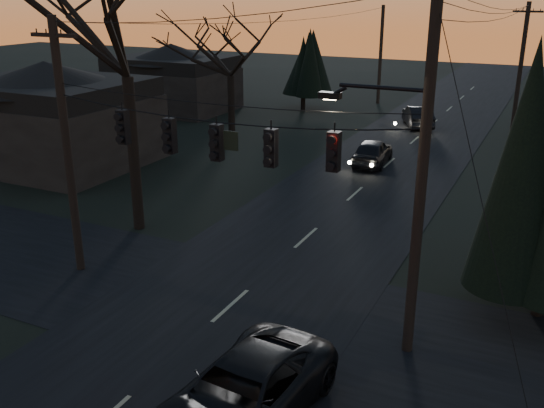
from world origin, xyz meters
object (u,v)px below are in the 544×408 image
at_px(utility_pole_left, 81,269).
at_px(bare_tree_left, 122,8).
at_px(utility_pole_far_r, 511,136).
at_px(sedan_oncoming_b, 418,117).
at_px(utility_pole_right, 407,350).
at_px(utility_pole_far_l, 378,103).
at_px(suv_near, 243,395).
at_px(sedan_oncoming_a, 372,152).

bearing_deg(utility_pole_left, bare_tree_left, 97.99).
height_order(utility_pole_far_r, sedan_oncoming_b, utility_pole_far_r).
xyz_separation_m(utility_pole_left, sedan_oncoming_b, (5.20, 28.16, 0.73)).
xyz_separation_m(utility_pole_right, utility_pole_far_r, (0.00, 28.00, 0.00)).
xyz_separation_m(utility_pole_far_l, sedan_oncoming_b, (5.20, -7.84, 0.73)).
bearing_deg(utility_pole_far_l, bare_tree_left, -91.01).
bearing_deg(utility_pole_left, suv_near, -26.91).
bearing_deg(suv_near, sedan_oncoming_a, 104.87).
relative_size(bare_tree_left, suv_near, 2.29).
bearing_deg(utility_pole_left, sedan_oncoming_b, 79.54).
distance_m(utility_pole_right, bare_tree_left, 15.33).
xyz_separation_m(sedan_oncoming_a, sedan_oncoming_b, (-0.00, 10.83, 0.01)).
distance_m(utility_pole_far_r, suv_near, 32.63).
xyz_separation_m(utility_pole_far_l, suv_near, (8.90, -40.52, 0.74)).
xyz_separation_m(utility_pole_far_r, suv_near, (-2.60, -32.52, 0.74)).
bearing_deg(utility_pole_far_r, utility_pole_left, -112.33).
bearing_deg(utility_pole_far_l, sedan_oncoming_a, -74.43).
bearing_deg(suv_near, utility_pole_far_r, 90.69).
xyz_separation_m(utility_pole_far_r, bare_tree_left, (-12.06, -23.98, 8.57)).
relative_size(utility_pole_far_l, bare_tree_left, 0.65).
relative_size(utility_pole_left, sedan_oncoming_b, 1.92).
bearing_deg(suv_near, sedan_oncoming_b, 101.72).
relative_size(utility_pole_far_l, sedan_oncoming_b, 1.81).
bearing_deg(utility_pole_right, sedan_oncoming_b, 102.61).
xyz_separation_m(utility_pole_right, utility_pole_left, (-11.50, 0.00, 0.00)).
bearing_deg(utility_pole_far_r, suv_near, -94.57).
bearing_deg(sedan_oncoming_a, utility_pole_right, 105.54).
xyz_separation_m(utility_pole_far_r, sedan_oncoming_a, (-6.30, -10.67, 0.72)).
distance_m(utility_pole_far_l, sedan_oncoming_b, 9.44).
distance_m(utility_pole_right, sedan_oncoming_a, 18.46).
xyz_separation_m(utility_pole_right, sedan_oncoming_b, (-6.30, 28.16, 0.73)).
distance_m(utility_pole_left, utility_pole_far_r, 30.27).
distance_m(utility_pole_right, suv_near, 5.26).
relative_size(utility_pole_far_r, sedan_oncoming_b, 1.92).
xyz_separation_m(utility_pole_left, suv_near, (8.90, -4.52, 0.74)).
bearing_deg(utility_pole_far_r, sedan_oncoming_b, 178.56).
bearing_deg(utility_pole_right, utility_pole_far_r, 90.00).
bearing_deg(sedan_oncoming_a, suv_near, 95.17).
distance_m(utility_pole_right, utility_pole_far_r, 28.00).
relative_size(utility_pole_far_r, bare_tree_left, 0.69).
bearing_deg(bare_tree_left, utility_pole_far_l, 88.99).
height_order(utility_pole_right, sedan_oncoming_a, utility_pole_right).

